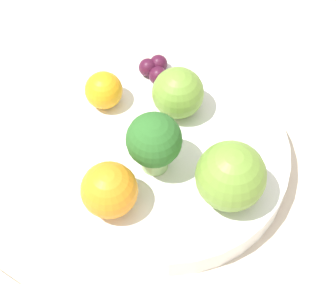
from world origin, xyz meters
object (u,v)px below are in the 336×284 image
object	(u,v)px
apple_red	(178,93)
apple_green	(231,176)
orange_back	(104,90)
bowl	(168,156)
broccoli	(154,142)
orange_front	(109,190)
grape_cluster	(155,69)

from	to	relation	value
apple_red	apple_green	distance (m)	0.10
apple_green	orange_back	distance (m)	0.15
bowl	broccoli	bearing A→B (deg)	179.97
broccoli	apple_green	world-z (taller)	broccoli
apple_green	orange_front	size ratio (longest dim) A/B	1.24
orange_back	grape_cluster	bearing A→B (deg)	-20.41
apple_red	broccoli	bearing A→B (deg)	-165.04
grape_cluster	apple_red	bearing A→B (deg)	-119.45
apple_green	grape_cluster	distance (m)	0.15
orange_front	apple_red	bearing A→B (deg)	4.09
apple_red	orange_back	xyz separation A→B (m)	(-0.03, 0.06, -0.01)
apple_green	grape_cluster	world-z (taller)	apple_green
broccoli	grape_cluster	bearing A→B (deg)	34.02
apple_red	grape_cluster	world-z (taller)	apple_red
bowl	apple_red	xyz separation A→B (m)	(0.04, 0.02, 0.04)
bowl	orange_front	size ratio (longest dim) A/B	4.68
apple_red	apple_green	size ratio (longest dim) A/B	0.82
orange_front	orange_back	world-z (taller)	orange_front
apple_red	orange_front	bearing A→B (deg)	-175.91
bowl	apple_red	bearing A→B (deg)	21.81
apple_green	grape_cluster	xyz separation A→B (m)	(0.08, 0.13, -0.02)
apple_green	orange_front	bearing A→B (deg)	128.92
bowl	orange_back	bearing A→B (deg)	81.64
apple_red	orange_back	world-z (taller)	apple_red
broccoli	orange_back	world-z (taller)	broccoli
broccoli	orange_front	distance (m)	0.05
broccoli	orange_back	distance (m)	0.09
apple_red	grape_cluster	xyz separation A→B (m)	(0.02, 0.04, -0.01)
bowl	orange_back	size ratio (longest dim) A/B	6.23
bowl	apple_green	world-z (taller)	apple_green
bowl	broccoli	xyz separation A→B (m)	(-0.02, 0.00, 0.05)
apple_green	orange_back	size ratio (longest dim) A/B	1.66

